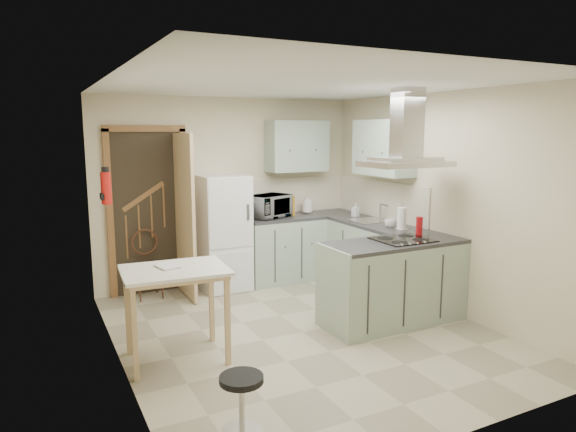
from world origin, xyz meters
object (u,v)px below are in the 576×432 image
peninsula (394,282)px  drop_leaf_table (176,314)px  extractor_hood (406,164)px  bentwood_chair (148,267)px  stool (242,403)px  microwave (269,206)px  fridge (224,233)px

peninsula → drop_leaf_table: bearing=176.7°
extractor_hood → bentwood_chair: bearing=138.3°
extractor_hood → bentwood_chair: extractor_hood is taller
drop_leaf_table → extractor_hood: bearing=1.0°
extractor_hood → bentwood_chair: (-2.30, 2.05, -1.34)m
peninsula → stool: bearing=-152.1°
bentwood_chair → stool: bentwood_chair is taller
peninsula → bentwood_chair: size_ratio=2.02×
extractor_hood → bentwood_chair: size_ratio=1.17×
extractor_hood → microwave: size_ratio=1.63×
peninsula → bentwood_chair: (-2.20, 2.05, -0.07)m
stool → microwave: (1.69, 3.18, 0.85)m
microwave → drop_leaf_table: bearing=-156.3°
extractor_hood → stool: 3.04m
drop_leaf_table → microwave: 2.65m
peninsula → extractor_hood: bearing=0.0°
extractor_hood → microwave: (-0.66, 1.99, -0.67)m
fridge → bentwood_chair: size_ratio=1.95×
extractor_hood → stool: size_ratio=2.18×
bentwood_chair → extractor_hood: bearing=-43.2°
peninsula → drop_leaf_table: 2.35m
fridge → extractor_hood: bearing=-56.2°
peninsula → bentwood_chair: peninsula is taller
fridge → drop_leaf_table: size_ratio=1.65×
stool → microwave: microwave is taller
bentwood_chair → drop_leaf_table: bearing=-95.9°
drop_leaf_table → stool: drop_leaf_table is taller
drop_leaf_table → bentwood_chair: drop_leaf_table is taller
fridge → peninsula: (1.22, -1.98, -0.30)m
peninsula → extractor_hood: extractor_hood is taller
fridge → stool: size_ratio=3.64×
peninsula → bentwood_chair: bearing=137.1°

